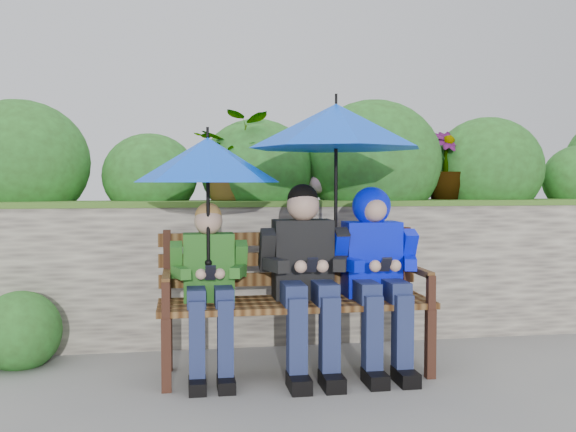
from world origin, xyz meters
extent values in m
plane|color=slate|center=(0.00, 0.00, 0.00)|extent=(60.00, 60.00, 0.00)
cube|color=#605851|center=(0.00, 0.75, 0.50)|extent=(8.00, 0.40, 1.00)
cube|color=#426022|center=(0.00, 0.75, 1.01)|extent=(8.00, 0.42, 0.04)
cube|color=#426022|center=(0.00, 1.95, 0.48)|extent=(8.00, 2.00, 0.96)
ellipsoid|color=#26471B|center=(-1.84, 1.08, 1.31)|extent=(1.03, 0.82, 0.92)
ellipsoid|color=#26471B|center=(-0.90, 1.01, 1.21)|extent=(0.71, 0.56, 0.64)
ellipsoid|color=#26471B|center=(-0.10, 0.95, 1.26)|extent=(0.86, 0.69, 0.77)
ellipsoid|color=#26471B|center=(0.82, 0.93, 1.32)|extent=(1.07, 0.86, 0.97)
ellipsoid|color=#26471B|center=(1.79, 0.97, 1.28)|extent=(0.92, 0.74, 0.83)
sphere|color=#C690AE|center=(-1.60, 0.85, 1.15)|extent=(0.14, 0.14, 0.14)
sphere|color=#C690AE|center=(0.36, 0.85, 1.15)|extent=(0.14, 0.14, 0.14)
sphere|color=#C690AE|center=(1.71, 0.85, 1.15)|extent=(0.14, 0.14, 0.14)
imported|color=#26471B|center=(-0.29, 0.85, 1.35)|extent=(0.58, 0.50, 0.64)
imported|color=#26471B|center=(1.37, 0.85, 1.30)|extent=(0.30, 0.30, 0.54)
sphere|color=#26471B|center=(-1.68, 0.35, 0.22)|extent=(0.51, 0.51, 0.51)
cube|color=#371D14|center=(-0.76, -0.33, 0.21)|extent=(0.05, 0.05, 0.41)
cube|color=#371D14|center=(-0.76, 0.08, 0.21)|extent=(0.05, 0.05, 0.41)
cube|color=#371D14|center=(0.78, -0.33, 0.21)|extent=(0.05, 0.05, 0.41)
cube|color=#371D14|center=(0.78, 0.08, 0.21)|extent=(0.05, 0.05, 0.41)
cube|color=#422510|center=(0.01, -0.30, 0.43)|extent=(1.65, 0.09, 0.04)
cube|color=#422510|center=(0.01, -0.18, 0.43)|extent=(1.65, 0.09, 0.04)
cube|color=#422510|center=(0.01, -0.06, 0.43)|extent=(1.65, 0.09, 0.04)
cube|color=#422510|center=(0.01, 0.06, 0.43)|extent=(1.65, 0.09, 0.04)
cube|color=#371D14|center=(-0.76, 0.10, 0.64)|extent=(0.05, 0.05, 0.46)
cube|color=#422510|center=(-0.76, -0.13, 0.61)|extent=(0.05, 0.43, 0.04)
cube|color=#371D14|center=(-0.76, -0.33, 0.51)|extent=(0.05, 0.05, 0.20)
cube|color=#371D14|center=(0.78, 0.10, 0.64)|extent=(0.05, 0.05, 0.46)
cube|color=#422510|center=(0.78, -0.13, 0.61)|extent=(0.05, 0.43, 0.04)
cube|color=#371D14|center=(0.78, -0.33, 0.51)|extent=(0.05, 0.05, 0.20)
cube|color=#422510|center=(0.01, 0.11, 0.55)|extent=(1.65, 0.03, 0.08)
cube|color=#422510|center=(0.01, 0.11, 0.68)|extent=(1.65, 0.03, 0.08)
cube|color=#422510|center=(0.01, 0.11, 0.81)|extent=(1.65, 0.03, 0.08)
cube|color=#326320|center=(-0.51, -0.03, 0.65)|extent=(0.30, 0.18, 0.41)
sphere|color=tan|center=(-0.51, -0.05, 0.93)|extent=(0.17, 0.17, 0.17)
sphere|color=#AD7836|center=(-0.51, -0.04, 0.96)|extent=(0.16, 0.16, 0.16)
cube|color=navy|center=(-0.59, -0.17, 0.50)|extent=(0.11, 0.28, 0.11)
cube|color=navy|center=(-0.59, -0.31, 0.25)|extent=(0.09, 0.10, 0.50)
cube|color=black|center=(-0.59, -0.36, 0.04)|extent=(0.10, 0.19, 0.07)
cube|color=navy|center=(-0.43, -0.17, 0.50)|extent=(0.11, 0.28, 0.11)
cube|color=navy|center=(-0.43, -0.31, 0.25)|extent=(0.09, 0.10, 0.50)
cube|color=black|center=(-0.43, -0.36, 0.04)|extent=(0.10, 0.19, 0.07)
cube|color=#326320|center=(-0.70, -0.07, 0.71)|extent=(0.07, 0.16, 0.23)
cube|color=#326320|center=(-0.67, -0.19, 0.64)|extent=(0.11, 0.19, 0.06)
sphere|color=tan|center=(-0.56, -0.27, 0.64)|extent=(0.06, 0.06, 0.06)
cube|color=#326320|center=(-0.32, -0.07, 0.71)|extent=(0.07, 0.16, 0.23)
cube|color=#326320|center=(-0.34, -0.19, 0.64)|extent=(0.11, 0.19, 0.06)
sphere|color=tan|center=(-0.45, -0.27, 0.64)|extent=(0.06, 0.06, 0.06)
cube|color=black|center=(-0.51, -0.28, 0.65)|extent=(0.06, 0.07, 0.09)
cube|color=black|center=(0.07, -0.03, 0.69)|extent=(0.36, 0.21, 0.48)
sphere|color=tan|center=(0.07, -0.05, 1.02)|extent=(0.20, 0.20, 0.20)
sphere|color=black|center=(0.07, -0.04, 1.06)|extent=(0.19, 0.19, 0.19)
cube|color=navy|center=(-0.03, -0.20, 0.51)|extent=(0.13, 0.34, 0.13)
cube|color=navy|center=(-0.03, -0.36, 0.26)|extent=(0.11, 0.12, 0.51)
cube|color=black|center=(-0.03, -0.43, 0.04)|extent=(0.12, 0.23, 0.08)
cube|color=navy|center=(0.16, -0.20, 0.51)|extent=(0.13, 0.34, 0.13)
cube|color=navy|center=(0.16, -0.36, 0.26)|extent=(0.11, 0.12, 0.51)
cube|color=black|center=(0.16, -0.43, 0.04)|extent=(0.12, 0.23, 0.08)
cube|color=black|center=(-0.16, -0.08, 0.75)|extent=(0.08, 0.19, 0.27)
cube|color=black|center=(-0.13, -0.22, 0.68)|extent=(0.14, 0.22, 0.07)
sphere|color=tan|center=(0.01, -0.31, 0.68)|extent=(0.07, 0.07, 0.07)
cube|color=black|center=(0.30, -0.08, 0.75)|extent=(0.08, 0.19, 0.27)
cube|color=black|center=(0.26, -0.22, 0.68)|extent=(0.14, 0.22, 0.07)
sphere|color=tan|center=(0.13, -0.31, 0.68)|extent=(0.07, 0.07, 0.07)
cube|color=black|center=(0.07, -0.32, 0.69)|extent=(0.06, 0.07, 0.09)
cube|color=#050ADE|center=(0.51, -0.03, 0.68)|extent=(0.35, 0.20, 0.47)
sphere|color=tan|center=(0.51, -0.05, 1.00)|extent=(0.19, 0.19, 0.19)
sphere|color=#050ADE|center=(0.51, -0.02, 1.01)|extent=(0.24, 0.24, 0.24)
sphere|color=tan|center=(0.51, -0.10, 0.99)|extent=(0.14, 0.14, 0.14)
cube|color=navy|center=(0.42, -0.19, 0.51)|extent=(0.12, 0.33, 0.12)
cube|color=navy|center=(0.42, -0.35, 0.26)|extent=(0.10, 0.11, 0.51)
cube|color=black|center=(0.42, -0.41, 0.04)|extent=(0.11, 0.22, 0.08)
cube|color=navy|center=(0.60, -0.19, 0.51)|extent=(0.12, 0.33, 0.12)
cube|color=navy|center=(0.60, -0.35, 0.26)|extent=(0.10, 0.11, 0.51)
cube|color=black|center=(0.60, -0.41, 0.04)|extent=(0.11, 0.22, 0.08)
cube|color=#050ADE|center=(0.29, -0.08, 0.74)|extent=(0.08, 0.19, 0.26)
cube|color=#050ADE|center=(0.32, -0.21, 0.67)|extent=(0.13, 0.22, 0.07)
sphere|color=tan|center=(0.45, -0.30, 0.67)|extent=(0.07, 0.07, 0.07)
cube|color=#050ADE|center=(0.73, -0.08, 0.74)|extent=(0.08, 0.19, 0.26)
cube|color=#050ADE|center=(0.70, -0.21, 0.67)|extent=(0.13, 0.22, 0.07)
sphere|color=tan|center=(0.57, -0.30, 0.67)|extent=(0.07, 0.07, 0.07)
cube|color=black|center=(0.51, -0.31, 0.68)|extent=(0.06, 0.07, 0.09)
cone|color=blue|center=(-0.51, -0.12, 1.29)|extent=(0.85, 0.85, 0.26)
cylinder|color=black|center=(-0.51, -0.12, 1.46)|extent=(0.02, 0.02, 0.06)
cylinder|color=black|center=(-0.51, -0.12, 0.99)|extent=(0.02, 0.02, 0.61)
sphere|color=black|center=(-0.51, -0.12, 0.69)|extent=(0.04, 0.04, 0.04)
cone|color=blue|center=(0.27, -0.06, 1.51)|extent=(1.08, 1.08, 0.27)
cylinder|color=black|center=(0.27, -0.06, 1.67)|extent=(0.02, 0.02, 0.06)
cylinder|color=black|center=(0.27, -0.06, 1.11)|extent=(0.02, 0.02, 0.80)
sphere|color=black|center=(0.27, -0.06, 0.71)|extent=(0.04, 0.04, 0.04)
camera|label=1|loc=(-0.66, -3.90, 1.16)|focal=40.00mm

